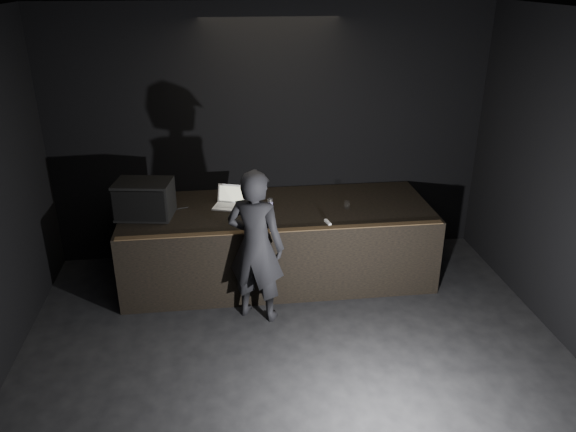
# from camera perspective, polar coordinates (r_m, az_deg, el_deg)

# --- Properties ---
(ground) EXTENTS (7.00, 7.00, 0.00)m
(ground) POSITION_cam_1_polar(r_m,az_deg,el_deg) (5.57, 2.14, -19.88)
(ground) COLOR black
(ground) RESTS_ON ground
(room_walls) EXTENTS (6.10, 7.10, 3.52)m
(room_walls) POSITION_cam_1_polar(r_m,az_deg,el_deg) (4.43, 2.53, -0.55)
(room_walls) COLOR black
(room_walls) RESTS_ON ground
(stage_riser) EXTENTS (4.00, 1.50, 1.00)m
(stage_riser) POSITION_cam_1_polar(r_m,az_deg,el_deg) (7.52, -1.08, -2.64)
(stage_riser) COLOR black
(stage_riser) RESTS_ON ground
(riser_lip) EXTENTS (3.92, 0.10, 0.01)m
(riser_lip) POSITION_cam_1_polar(r_m,az_deg,el_deg) (6.67, -0.46, -1.43)
(riser_lip) COLOR brown
(riser_lip) RESTS_ON stage_riser
(stage_monitor) EXTENTS (0.75, 0.60, 0.46)m
(stage_monitor) POSITION_cam_1_polar(r_m,az_deg,el_deg) (7.20, -14.41, 1.67)
(stage_monitor) COLOR black
(stage_monitor) RESTS_ON stage_riser
(cable) EXTENTS (0.77, 0.25, 0.02)m
(cable) POSITION_cam_1_polar(r_m,az_deg,el_deg) (7.34, -13.10, 0.39)
(cable) COLOR black
(cable) RESTS_ON stage_riser
(laptop) EXTENTS (0.45, 0.43, 0.25)m
(laptop) POSITION_cam_1_polar(r_m,az_deg,el_deg) (7.39, -5.96, 1.54)
(laptop) COLOR white
(laptop) RESTS_ON stage_riser
(beer_can) EXTENTS (0.07, 0.07, 0.16)m
(beer_can) POSITION_cam_1_polar(r_m,az_deg,el_deg) (7.19, -1.82, 1.17)
(beer_can) COLOR silver
(beer_can) RESTS_ON stage_riser
(plastic_cup) EXTENTS (0.07, 0.07, 0.09)m
(plastic_cup) POSITION_cam_1_polar(r_m,az_deg,el_deg) (7.31, 6.00, 1.14)
(plastic_cup) COLOR white
(plastic_cup) RESTS_ON stage_riser
(wii_remote) EXTENTS (0.07, 0.16, 0.03)m
(wii_remote) POSITION_cam_1_polar(r_m,az_deg,el_deg) (6.87, 4.06, -0.64)
(wii_remote) COLOR white
(wii_remote) RESTS_ON stage_riser
(person) EXTENTS (0.80, 0.69, 1.86)m
(person) POSITION_cam_1_polar(r_m,az_deg,el_deg) (6.46, -3.29, -3.09)
(person) COLOR black
(person) RESTS_ON ground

